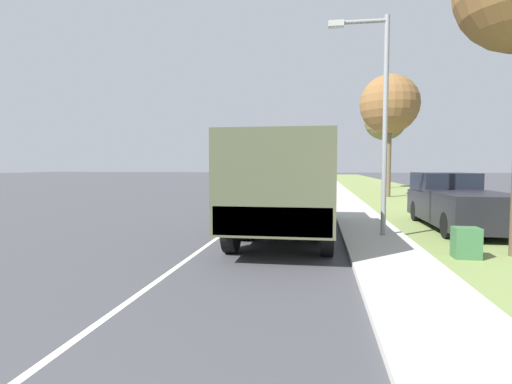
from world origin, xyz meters
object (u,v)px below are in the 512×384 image
car_second_ahead (271,180)px  car_third_ahead (283,178)px  military_truck (286,181)px  lamp_post (377,104)px  car_nearest_ahead (247,187)px  pickup_truck (456,202)px

car_second_ahead → car_third_ahead: car_second_ahead is taller
military_truck → lamp_post: 3.38m
car_third_ahead → lamp_post: 38.37m
car_nearest_ahead → car_third_ahead: bearing=88.7°
military_truck → car_second_ahead: (-3.64, 27.27, -0.91)m
military_truck → car_third_ahead: size_ratio=1.85×
car_second_ahead → lamp_post: bearing=-77.2°
pickup_truck → lamp_post: bearing=-141.0°
car_nearest_ahead → lamp_post: size_ratio=0.74×
military_truck → car_third_ahead: 37.98m
car_second_ahead → car_third_ahead: (0.26, 10.55, -0.08)m
car_nearest_ahead → car_third_ahead: 22.64m
car_second_ahead → pickup_truck: 26.46m
car_nearest_ahead → lamp_post: bearing=-66.9°
military_truck → pickup_truck: size_ratio=1.40×
car_second_ahead → pickup_truck: pickup_truck is taller
car_nearest_ahead → pickup_truck: size_ratio=0.80×
car_nearest_ahead → car_second_ahead: bearing=88.9°
car_nearest_ahead → lamp_post: lamp_post is taller
military_truck → car_third_ahead: military_truck is taller
car_second_ahead → pickup_truck: bearing=-69.8°
military_truck → car_nearest_ahead: (-3.88, 15.18, -0.97)m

